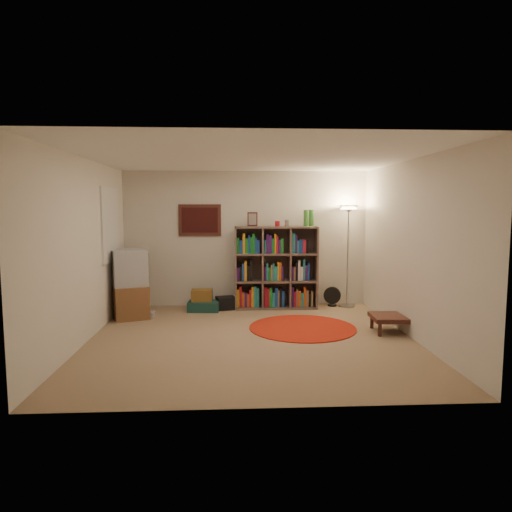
{
  "coord_description": "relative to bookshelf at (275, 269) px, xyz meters",
  "views": [
    {
      "loc": [
        -0.27,
        -6.23,
        1.82
      ],
      "look_at": [
        0.1,
        0.6,
        1.1
      ],
      "focal_mm": 32.0,
      "sensor_mm": 36.0,
      "label": 1
    }
  ],
  "objects": [
    {
      "name": "room",
      "position": [
        -0.57,
        -1.92,
        0.54
      ],
      "size": [
        4.54,
        4.54,
        2.54
      ],
      "color": "#8A6D51",
      "rests_on": "ground"
    },
    {
      "name": "bookshelf",
      "position": [
        0.0,
        0.0,
        0.0
      ],
      "size": [
        1.5,
        0.45,
        1.79
      ],
      "rotation": [
        0.0,
        0.0,
        -0.02
      ],
      "color": "brown",
      "rests_on": "ground"
    },
    {
      "name": "floor_lamp",
      "position": [
        1.35,
        0.02,
        0.83
      ],
      "size": [
        0.4,
        0.4,
        1.87
      ],
      "rotation": [
        0.0,
        0.0,
        0.1
      ],
      "color": "#A6A5AA",
      "rests_on": "ground"
    },
    {
      "name": "floor_fan",
      "position": [
        1.08,
        0.07,
        -0.54
      ],
      "size": [
        0.32,
        0.21,
        0.36
      ],
      "rotation": [
        0.0,
        0.0,
        -0.32
      ],
      "color": "black",
      "rests_on": "ground"
    },
    {
      "name": "tv_stand",
      "position": [
        -2.5,
        -0.55,
        -0.18
      ],
      "size": [
        0.78,
        0.92,
        1.13
      ],
      "rotation": [
        0.0,
        0.0,
        0.36
      ],
      "color": "brown",
      "rests_on": "ground"
    },
    {
      "name": "dvd_box",
      "position": [
        -2.22,
        -0.63,
        -0.68
      ],
      "size": [
        0.28,
        0.24,
        0.09
      ],
      "rotation": [
        0.0,
        0.0,
        -0.04
      ],
      "color": "#A5A5A9",
      "rests_on": "ground"
    },
    {
      "name": "suitcase",
      "position": [
        -1.28,
        -0.21,
        -0.63
      ],
      "size": [
        0.57,
        0.39,
        0.18
      ],
      "rotation": [
        0.0,
        0.0,
        -0.08
      ],
      "color": "#13342F",
      "rests_on": "ground"
    },
    {
      "name": "wicker_basket",
      "position": [
        -1.31,
        -0.19,
        -0.44
      ],
      "size": [
        0.37,
        0.27,
        0.21
      ],
      "rotation": [
        0.0,
        0.0,
        -0.02
      ],
      "color": "brown",
      "rests_on": "suitcase"
    },
    {
      "name": "duffel_bag",
      "position": [
        -0.89,
        -0.09,
        -0.61
      ],
      "size": [
        0.39,
        0.35,
        0.23
      ],
      "rotation": [
        0.0,
        0.0,
        0.26
      ],
      "color": "black",
      "rests_on": "ground"
    },
    {
      "name": "paper_towel",
      "position": [
        -0.61,
        0.09,
        -0.6
      ],
      "size": [
        0.13,
        0.13,
        0.24
      ],
      "rotation": [
        0.0,
        0.0,
        0.14
      ],
      "color": "silver",
      "rests_on": "ground"
    },
    {
      "name": "red_rug",
      "position": [
        0.29,
        -1.45,
        -0.72
      ],
      "size": [
        1.63,
        1.63,
        0.01
      ],
      "color": "#99190B",
      "rests_on": "ground"
    },
    {
      "name": "side_table",
      "position": [
        1.55,
        -1.75,
        -0.51
      ],
      "size": [
        0.58,
        0.58,
        0.25
      ],
      "rotation": [
        0.0,
        0.0,
        -0.05
      ],
      "color": "#381813",
      "rests_on": "ground"
    }
  ]
}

